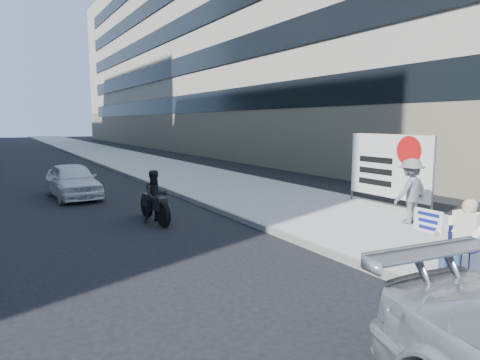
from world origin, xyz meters
TOP-DOWN VIEW (x-y plane):
  - ground at (0.00, 0.00)m, footprint 160.00×160.00m
  - near_sidewalk at (4.00, 20.00)m, footprint 5.00×120.00m
  - near_building at (17.00, 32.00)m, footprint 14.00×70.00m
  - seated_protester at (2.29, -1.16)m, footprint 0.83×1.12m
  - jogger at (4.77, 1.79)m, footprint 1.09×0.64m
  - protest_banner at (5.96, 3.52)m, footprint 0.08×3.06m
  - white_sedan_near at (-1.87, 10.95)m, footprint 1.65×3.73m
  - motorcycle at (-0.57, 5.77)m, footprint 0.73×2.05m

SIDE VIEW (x-z plane):
  - ground at x=0.00m, z-range 0.00..0.00m
  - near_sidewalk at x=4.00m, z-range 0.00..0.15m
  - white_sedan_near at x=-1.87m, z-range 0.00..1.25m
  - motorcycle at x=-0.57m, z-range -0.08..1.35m
  - seated_protester at x=2.29m, z-range 0.22..1.53m
  - jogger at x=4.77m, z-range 0.15..1.81m
  - protest_banner at x=5.96m, z-range 0.30..2.50m
  - near_building at x=17.00m, z-range 0.00..20.00m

